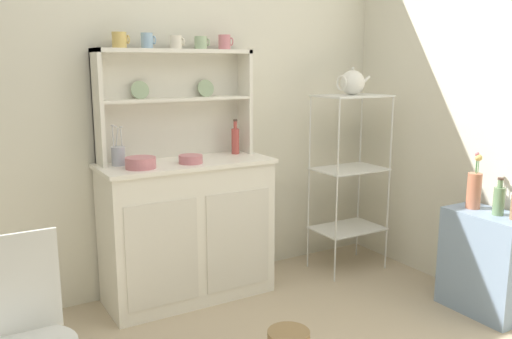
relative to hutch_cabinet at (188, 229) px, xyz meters
name	(u,v)px	position (x,y,z in m)	size (l,w,h in m)	color
wall_back	(168,98)	(-0.01, 0.26, 0.80)	(3.84, 0.05, 2.50)	silver
hutch_cabinet	(188,229)	(0.00, 0.00, 0.00)	(1.06, 0.45, 0.88)	white
hutch_shelf_unit	(174,95)	(0.00, 0.16, 0.82)	(0.98, 0.18, 0.67)	silver
bakers_rack	(350,164)	(1.18, -0.13, 0.32)	(0.49, 0.33, 1.25)	silver
side_shelf_blue	(486,263)	(1.43, -1.09, -0.15)	(0.28, 0.48, 0.61)	#849EBC
wire_chair	(23,326)	(-1.07, -0.97, 0.07)	(0.36, 0.36, 0.85)	white
cup_gold_0	(120,40)	(-0.34, 0.12, 1.14)	(0.10, 0.08, 0.09)	#DBB760
cup_sky_1	(147,41)	(-0.17, 0.12, 1.14)	(0.08, 0.07, 0.09)	#8EB2D1
cup_cream_2	(176,42)	(0.01, 0.12, 1.14)	(0.09, 0.07, 0.08)	silver
cup_sage_3	(201,43)	(0.17, 0.12, 1.14)	(0.09, 0.08, 0.08)	#9EB78E
cup_rose_4	(225,42)	(0.34, 0.12, 1.14)	(0.09, 0.08, 0.09)	#D17A84
bowl_mixing_large	(141,163)	(-0.31, -0.07, 0.46)	(0.17, 0.17, 0.06)	#D17A84
bowl_floral_medium	(191,159)	(0.00, -0.07, 0.45)	(0.14, 0.14, 0.05)	#D17A84
jam_bottle	(235,140)	(0.39, 0.09, 0.52)	(0.05, 0.05, 0.23)	#B74C47
utensil_jar	(118,155)	(-0.39, 0.08, 0.49)	(0.08, 0.08, 0.24)	#B2B7C6
porcelain_teapot	(352,83)	(1.18, -0.13, 0.88)	(0.26, 0.17, 0.19)	white
flower_vase	(474,189)	(1.44, -0.97, 0.28)	(0.08, 0.08, 0.34)	#C67556
oil_bottle	(499,200)	(1.43, -1.13, 0.25)	(0.06, 0.06, 0.22)	#6B8C60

